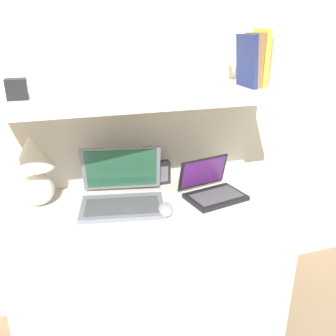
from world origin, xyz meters
The scene contains 14 objects.
wall_back centered at (0.00, 0.63, 1.20)m, with size 6.00×0.05×2.40m.
desk centered at (0.00, 0.28, 0.38)m, with size 1.27×0.57×0.77m.
back_riser centered at (0.00, 0.59, 0.62)m, with size 1.27×0.04×1.24m.
shelf centered at (0.00, 0.35, 1.25)m, with size 1.27×0.51×0.03m.
table_lamp centered at (-0.50, 0.43, 0.95)m, with size 0.18×0.18×0.33m.
laptop_large centered at (-0.13, 0.31, 0.82)m, with size 0.42×0.37×0.25m.
laptop_small centered at (0.30, 0.26, 0.80)m, with size 0.31×0.28×0.18m.
computer_mouse centered at (0.04, 0.17, 0.78)m, with size 0.09×0.13×0.04m.
router_box centered at (0.08, 0.48, 0.82)m, with size 0.14×0.05×0.12m.
book_white centered at (0.59, 0.35, 1.38)m, with size 0.04×0.17×0.22m.
book_yellow centered at (0.55, 0.35, 1.39)m, with size 0.02×0.13×0.26m.
book_brown centered at (0.51, 0.35, 1.39)m, with size 0.04×0.13×0.24m.
book_navy centered at (0.48, 0.35, 1.38)m, with size 0.04×0.17×0.23m.
shelf_gadget centered at (-0.51, 0.35, 1.31)m, with size 0.08×0.06×0.08m.
Camera 1 is at (-0.36, -1.15, 1.54)m, focal length 38.00 mm.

